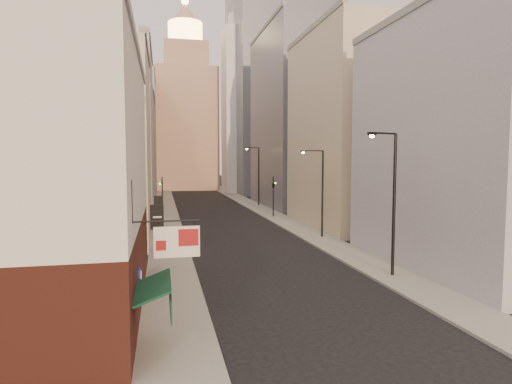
% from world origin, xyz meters
% --- Properties ---
extents(ground, '(360.00, 360.00, 0.00)m').
position_xyz_m(ground, '(0.00, 0.00, 0.00)').
color(ground, black).
rests_on(ground, ground).
extents(sidewalk_left, '(3.00, 140.00, 0.15)m').
position_xyz_m(sidewalk_left, '(-6.50, 55.00, 0.07)').
color(sidewalk_left, gray).
rests_on(sidewalk_left, ground).
extents(sidewalk_right, '(3.00, 140.00, 0.15)m').
position_xyz_m(sidewalk_right, '(6.50, 55.00, 0.07)').
color(sidewalk_right, gray).
rests_on(sidewalk_right, ground).
extents(near_building_left, '(8.30, 23.04, 12.30)m').
position_xyz_m(near_building_left, '(-10.99, 9.00, 6.02)').
color(near_building_left, '#5C271D').
rests_on(near_building_left, ground).
extents(left_bldg_beige, '(8.00, 12.00, 16.00)m').
position_xyz_m(left_bldg_beige, '(-12.00, 26.00, 8.00)').
color(left_bldg_beige, tan).
rests_on(left_bldg_beige, ground).
extents(left_bldg_grey, '(8.00, 16.00, 20.00)m').
position_xyz_m(left_bldg_grey, '(-12.00, 42.00, 10.00)').
color(left_bldg_grey, '#9A999F').
rests_on(left_bldg_grey, ground).
extents(left_bldg_tan, '(8.00, 18.00, 17.00)m').
position_xyz_m(left_bldg_tan, '(-12.00, 60.00, 8.50)').
color(left_bldg_tan, tan).
rests_on(left_bldg_tan, ground).
extents(left_bldg_wingrid, '(8.00, 20.00, 24.00)m').
position_xyz_m(left_bldg_wingrid, '(-12.00, 80.00, 12.00)').
color(left_bldg_wingrid, gray).
rests_on(left_bldg_wingrid, ground).
extents(right_bldg_grey, '(8.00, 16.00, 16.00)m').
position_xyz_m(right_bldg_grey, '(12.00, 12.00, 8.00)').
color(right_bldg_grey, '#9A999F').
rests_on(right_bldg_grey, ground).
extents(right_bldg_beige, '(8.00, 16.00, 20.00)m').
position_xyz_m(right_bldg_beige, '(12.00, 30.00, 10.00)').
color(right_bldg_beige, tan).
rests_on(right_bldg_beige, ground).
extents(right_bldg_wingrid, '(8.00, 20.00, 26.00)m').
position_xyz_m(right_bldg_wingrid, '(12.00, 50.00, 13.00)').
color(right_bldg_wingrid, gray).
rests_on(right_bldg_wingrid, ground).
extents(highrise, '(21.00, 23.00, 51.20)m').
position_xyz_m(highrise, '(18.00, 78.00, 25.66)').
color(highrise, gray).
rests_on(highrise, ground).
extents(clock_tower, '(14.00, 14.00, 44.90)m').
position_xyz_m(clock_tower, '(-1.00, 92.00, 17.63)').
color(clock_tower, tan).
rests_on(clock_tower, ground).
extents(white_tower, '(8.00, 8.00, 41.50)m').
position_xyz_m(white_tower, '(10.00, 78.00, 18.61)').
color(white_tower, silver).
rests_on(white_tower, ground).
extents(streetlamp_near, '(2.19, 0.84, 8.59)m').
position_xyz_m(streetlamp_near, '(6.20, 10.63, 4.91)').
color(streetlamp_near, black).
rests_on(streetlamp_near, ground).
extents(streetlamp_mid, '(2.01, 0.72, 7.87)m').
position_xyz_m(streetlamp_mid, '(6.75, 23.63, 4.49)').
color(streetlamp_mid, black).
rests_on(streetlamp_mid, ground).
extents(streetlamp_far, '(2.29, 0.66, 8.85)m').
position_xyz_m(streetlamp_far, '(7.07, 50.52, 5.05)').
color(streetlamp_far, black).
rests_on(streetlamp_far, ground).
extents(traffic_light_left, '(0.56, 0.45, 5.00)m').
position_xyz_m(traffic_light_left, '(-6.94, 38.88, 3.43)').
color(traffic_light_left, black).
rests_on(traffic_light_left, ground).
extents(traffic_light_right, '(0.62, 0.58, 5.00)m').
position_xyz_m(traffic_light_right, '(6.14, 37.61, 3.75)').
color(traffic_light_right, black).
rests_on(traffic_light_right, ground).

